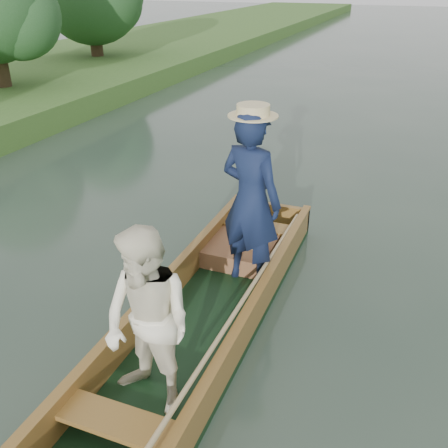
% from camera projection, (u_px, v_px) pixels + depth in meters
% --- Properties ---
extents(ground, '(120.00, 120.00, 0.00)m').
position_uv_depth(ground, '(203.00, 328.00, 5.25)').
color(ground, '#283D30').
rests_on(ground, ground).
extents(trees_far, '(22.94, 13.10, 4.66)m').
position_uv_depth(trees_far, '(358.00, 7.00, 10.91)').
color(trees_far, '#47331E').
rests_on(trees_far, ground).
extents(punt, '(1.17, 5.00, 2.15)m').
position_uv_depth(punt, '(209.00, 273.00, 4.95)').
color(punt, black).
rests_on(punt, ground).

